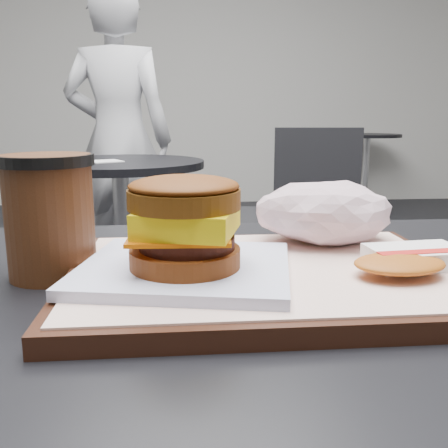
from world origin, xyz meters
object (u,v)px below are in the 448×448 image
(breakfast_sandwich, at_px, (185,234))
(neighbor_chair, at_px, (290,208))
(coffee_cup, at_px, (50,211))
(neighbor_table, at_px, (122,208))
(crumpled_wrapper, at_px, (324,212))
(patron, at_px, (119,140))
(hash_brown, at_px, (409,260))
(serving_tray, at_px, (265,276))

(breakfast_sandwich, xyz_separation_m, neighbor_chair, (0.51, 1.82, -0.32))
(coffee_cup, xyz_separation_m, neighbor_chair, (0.65, 1.75, -0.33))
(coffee_cup, xyz_separation_m, neighbor_table, (-0.11, 1.59, -0.29))
(coffee_cup, relative_size, neighbor_table, 0.17)
(crumpled_wrapper, distance_m, coffee_cup, 0.30)
(breakfast_sandwich, relative_size, patron, 0.14)
(hash_brown, height_order, crumpled_wrapper, crumpled_wrapper)
(crumpled_wrapper, bearing_deg, hash_brown, -67.17)
(crumpled_wrapper, xyz_separation_m, neighbor_chair, (0.35, 1.71, -0.31))
(hash_brown, height_order, patron, patron)
(serving_tray, height_order, coffee_cup, coffee_cup)
(breakfast_sandwich, distance_m, coffee_cup, 0.16)
(hash_brown, xyz_separation_m, crumpled_wrapper, (-0.05, 0.12, 0.02))
(breakfast_sandwich, bearing_deg, neighbor_table, 98.53)
(breakfast_sandwich, relative_size, neighbor_chair, 0.25)
(breakfast_sandwich, distance_m, neighbor_chair, 1.92)
(serving_tray, distance_m, crumpled_wrapper, 0.13)
(coffee_cup, relative_size, neighbor_chair, 0.14)
(serving_tray, relative_size, neighbor_table, 0.51)
(coffee_cup, height_order, neighbor_chair, coffee_cup)
(neighbor_table, height_order, neighbor_chair, neighbor_chair)
(serving_tray, distance_m, coffee_cup, 0.23)
(serving_tray, distance_m, neighbor_table, 1.69)
(hash_brown, height_order, neighbor_table, hash_brown)
(neighbor_table, xyz_separation_m, patron, (-0.08, 0.68, 0.25))
(crumpled_wrapper, relative_size, neighbor_chair, 0.18)
(breakfast_sandwich, distance_m, hash_brown, 0.21)
(serving_tray, xyz_separation_m, neighbor_chair, (0.43, 1.80, -0.27))
(serving_tray, distance_m, patron, 2.36)
(serving_tray, distance_m, breakfast_sandwich, 0.10)
(hash_brown, height_order, coffee_cup, coffee_cup)
(neighbor_table, height_order, patron, patron)
(breakfast_sandwich, height_order, hash_brown, breakfast_sandwich)
(breakfast_sandwich, height_order, crumpled_wrapper, breakfast_sandwich)
(serving_tray, bearing_deg, crumpled_wrapper, 47.30)
(serving_tray, relative_size, patron, 0.24)
(neighbor_chair, bearing_deg, coffee_cup, -110.36)
(coffee_cup, height_order, neighbor_table, coffee_cup)
(breakfast_sandwich, height_order, neighbor_chair, breakfast_sandwich)
(coffee_cup, distance_m, neighbor_chair, 1.89)
(serving_tray, height_order, hash_brown, hash_brown)
(crumpled_wrapper, bearing_deg, serving_tray, -132.70)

